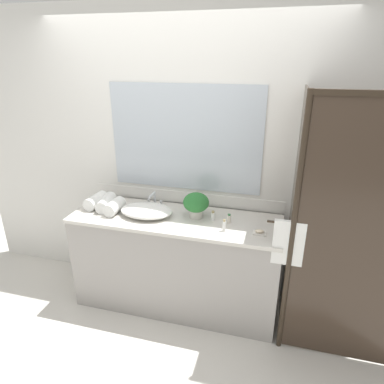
{
  "coord_description": "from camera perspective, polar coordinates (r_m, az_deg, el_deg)",
  "views": [
    {
      "loc": [
        0.81,
        -2.44,
        2.17
      ],
      "look_at": [
        0.15,
        0.0,
        1.15
      ],
      "focal_mm": 31.4,
      "sensor_mm": 36.0,
      "label": 1
    }
  ],
  "objects": [
    {
      "name": "shower_enclosure",
      "position": [
        2.57,
        23.92,
        -6.55
      ],
      "size": [
        1.2,
        0.59,
        2.0
      ],
      "color": "#2D2319",
      "rests_on": "ground_plane"
    },
    {
      "name": "rolled_towel_middle",
      "position": [
        3.1,
        -14.35,
        -1.78
      ],
      "size": [
        0.15,
        0.27,
        0.11
      ],
      "primitive_type": "cylinder",
      "rotation": [
        1.57,
        0.0,
        0.15
      ],
      "color": "white",
      "rests_on": "vanity_cabinet"
    },
    {
      "name": "rolled_towel_far_edge",
      "position": [
        3.01,
        -13.02,
        -2.43
      ],
      "size": [
        0.12,
        0.22,
        0.11
      ],
      "primitive_type": "cylinder",
      "rotation": [
        1.57,
        0.0,
        -0.02
      ],
      "color": "white",
      "rests_on": "vanity_cabinet"
    },
    {
      "name": "sink_basin",
      "position": [
        2.91,
        -7.77,
        -3.13
      ],
      "size": [
        0.46,
        0.32,
        0.09
      ],
      "primitive_type": "ellipsoid",
      "color": "white",
      "rests_on": "vanity_cabinet"
    },
    {
      "name": "wall_back_with_mirror",
      "position": [
        3.03,
        -1.06,
        5.35
      ],
      "size": [
        4.4,
        0.06,
        2.6
      ],
      "color": "silver",
      "rests_on": "ground_plane"
    },
    {
      "name": "soap_dish",
      "position": [
        2.66,
        11.37,
        -6.72
      ],
      "size": [
        0.1,
        0.07,
        0.04
      ],
      "color": "silver",
      "rests_on": "vanity_cabinet"
    },
    {
      "name": "potted_plant",
      "position": [
        2.82,
        0.69,
        -1.97
      ],
      "size": [
        0.22,
        0.22,
        0.22
      ],
      "color": "beige",
      "rests_on": "vanity_cabinet"
    },
    {
      "name": "amenity_bottle_lotion",
      "position": [
        2.65,
        5.48,
        -5.7
      ],
      "size": [
        0.02,
        0.02,
        0.1
      ],
      "color": "white",
      "rests_on": "vanity_cabinet"
    },
    {
      "name": "rolled_towel_near_edge",
      "position": [
        3.17,
        -16.0,
        -1.46
      ],
      "size": [
        0.13,
        0.24,
        0.12
      ],
      "primitive_type": "cylinder",
      "rotation": [
        1.57,
        0.0,
        -0.09
      ],
      "color": "white",
      "rests_on": "vanity_cabinet"
    },
    {
      "name": "ground_plane",
      "position": [
        3.37,
        -2.6,
        -18.2
      ],
      "size": [
        8.0,
        8.0,
        0.0
      ],
      "primitive_type": "plane",
      "color": "silver"
    },
    {
      "name": "faucet",
      "position": [
        3.07,
        -6.41,
        -1.58
      ],
      "size": [
        0.17,
        0.16,
        0.14
      ],
      "color": "silver",
      "rests_on": "vanity_cabinet"
    },
    {
      "name": "amenity_bottle_shampoo",
      "position": [
        2.78,
        6.31,
        -4.52
      ],
      "size": [
        0.03,
        0.03,
        0.08
      ],
      "color": "silver",
      "rests_on": "vanity_cabinet"
    },
    {
      "name": "vanity_cabinet",
      "position": [
        3.1,
        -2.69,
        -11.72
      ],
      "size": [
        1.8,
        0.58,
        0.9
      ],
      "color": "#9E9993",
      "rests_on": "ground_plane"
    },
    {
      "name": "amenity_bottle_body_wash",
      "position": [
        2.8,
        3.58,
        -4.1
      ],
      "size": [
        0.03,
        0.03,
        0.09
      ],
      "color": "white",
      "rests_on": "vanity_cabinet"
    }
  ]
}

